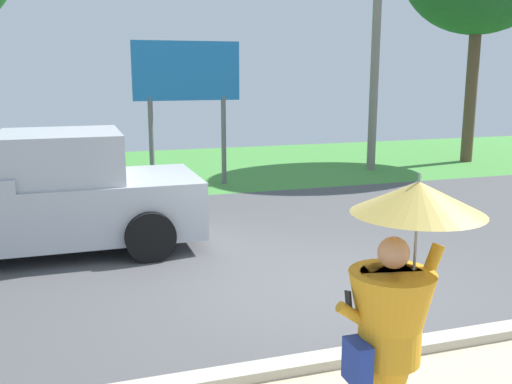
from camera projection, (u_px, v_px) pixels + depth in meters
ground_plane at (247, 232)px, 10.42m from camera, size 40.00×22.00×0.20m
monk_pedestrian at (394, 325)px, 4.01m from camera, size 1.03×0.91×2.13m
pickup_truck at (32, 198)px, 8.93m from camera, size 5.20×2.28×1.88m
utility_pole at (376, 28)px, 15.89m from camera, size 1.80×0.24×7.54m
roadside_billboard at (187, 82)px, 13.86m from camera, size 2.60×0.12×3.50m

